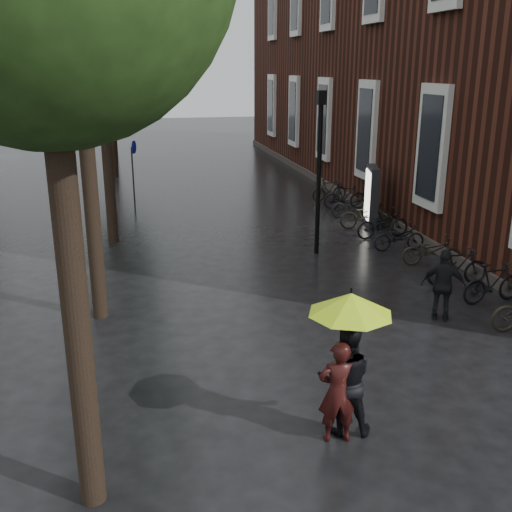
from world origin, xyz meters
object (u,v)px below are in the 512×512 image
object	(u,v)px
pedestrian_walking	(444,285)
ad_lightbox	(371,196)
person_black	(345,380)
parked_bicycles	(396,230)
lamp_post	(319,157)
person_burgundy	(338,392)

from	to	relation	value
pedestrian_walking	ad_lightbox	distance (m)	8.11
person_black	ad_lightbox	size ratio (longest dim) A/B	0.84
person_black	pedestrian_walking	size ratio (longest dim) A/B	1.08
parked_bicycles	ad_lightbox	distance (m)	2.48
person_black	pedestrian_walking	bearing A→B (deg)	-121.66
parked_bicycles	lamp_post	world-z (taller)	lamp_post
lamp_post	person_black	bearing A→B (deg)	-105.09
parked_bicycles	ad_lightbox	xyz separation A→B (m)	(0.16, 2.41, 0.57)
ad_lightbox	person_black	bearing A→B (deg)	-99.29
pedestrian_walking	person_black	bearing A→B (deg)	76.99
person_burgundy	pedestrian_walking	size ratio (longest dim) A/B	1.00
lamp_post	parked_bicycles	bearing A→B (deg)	6.64
person_burgundy	lamp_post	xyz separation A→B (m)	(2.54, 8.92, 2.02)
person_burgundy	ad_lightbox	xyz separation A→B (m)	(5.33, 11.63, 0.23)
parked_bicycles	lamp_post	distance (m)	3.55
person_burgundy	ad_lightbox	distance (m)	12.80
person_burgundy	pedestrian_walking	xyz separation A→B (m)	(3.70, 3.69, 0.00)
parked_bicycles	lamp_post	xyz separation A→B (m)	(-2.64, -0.31, 2.36)
person_burgundy	person_black	size ratio (longest dim) A/B	0.93
person_burgundy	lamp_post	size ratio (longest dim) A/B	0.34
pedestrian_walking	lamp_post	world-z (taller)	lamp_post
person_burgundy	lamp_post	distance (m)	9.49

